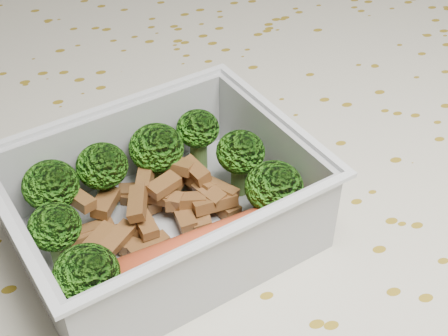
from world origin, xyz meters
name	(u,v)px	position (x,y,z in m)	size (l,w,h in m)	color
dining_table	(229,275)	(0.00, 0.00, 0.67)	(1.40, 0.90, 0.75)	brown
tablecloth	(229,233)	(0.00, 0.00, 0.72)	(1.46, 0.96, 0.19)	beige
lunch_container	(162,213)	(-0.06, -0.02, 0.78)	(0.22, 0.19, 0.07)	silver
broccoli_florets	(149,185)	(-0.06, -0.01, 0.79)	(0.18, 0.14, 0.05)	#608C3F
meat_pile	(158,204)	(-0.06, -0.01, 0.77)	(0.12, 0.09, 0.03)	brown
sausage	(200,251)	(-0.04, -0.06, 0.78)	(0.17, 0.05, 0.03)	#C54524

